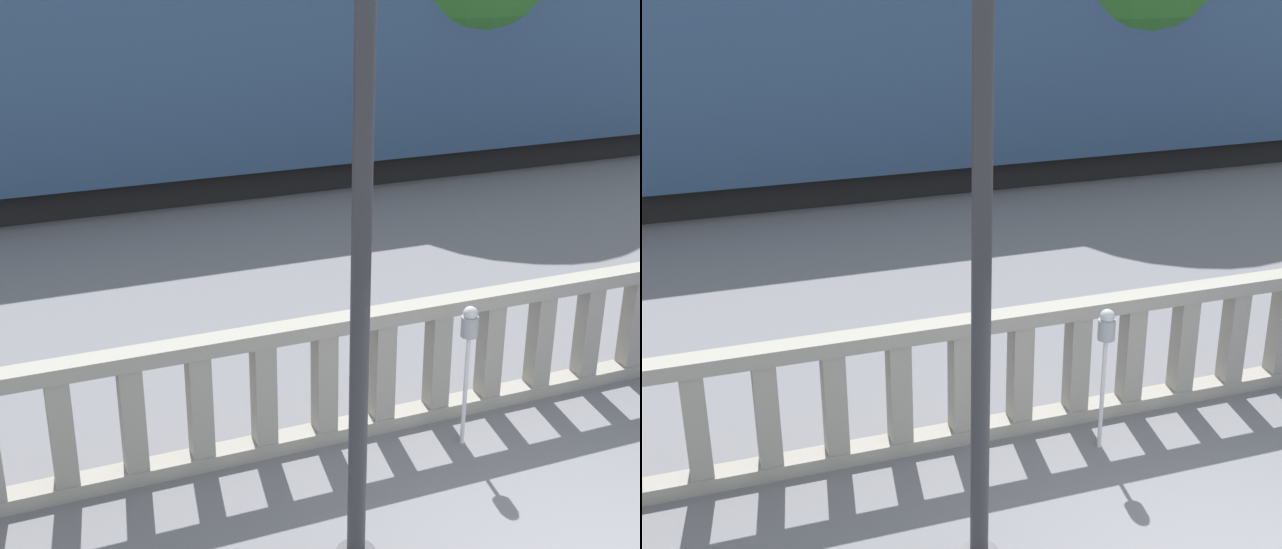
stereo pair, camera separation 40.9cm
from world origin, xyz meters
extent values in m
cube|color=gray|center=(0.00, 3.01, 0.07)|extent=(16.31, 0.24, 0.14)
cube|color=gray|center=(0.00, 3.01, 1.20)|extent=(16.31, 0.24, 0.14)
cube|color=gray|center=(-3.60, 3.01, 0.64)|extent=(0.20, 0.20, 0.99)
cube|color=gray|center=(-3.00, 3.01, 0.64)|extent=(0.20, 0.20, 0.99)
cube|color=gray|center=(-2.40, 3.01, 0.64)|extent=(0.20, 0.20, 0.99)
cube|color=gray|center=(-1.80, 3.01, 0.64)|extent=(0.20, 0.20, 0.99)
cube|color=gray|center=(-1.20, 3.01, 0.64)|extent=(0.20, 0.20, 0.99)
cube|color=gray|center=(-0.60, 3.01, 0.64)|extent=(0.20, 0.20, 0.99)
cube|color=gray|center=(0.00, 3.01, 0.64)|extent=(0.20, 0.20, 0.99)
cube|color=gray|center=(0.60, 3.01, 0.64)|extent=(0.20, 0.20, 0.99)
cube|color=gray|center=(1.20, 3.01, 0.64)|extent=(0.20, 0.20, 0.99)
cube|color=gray|center=(1.80, 3.01, 0.64)|extent=(0.20, 0.20, 0.99)
cube|color=gray|center=(2.40, 3.01, 0.64)|extent=(0.20, 0.20, 0.99)
cylinder|color=#2D2D33|center=(-1.69, 1.18, 3.24)|extent=(0.14, 0.14, 6.07)
cylinder|color=silver|center=(0.00, 2.47, 0.57)|extent=(0.04, 0.04, 1.13)
cylinder|color=gray|center=(0.00, 2.47, 1.23)|extent=(0.16, 0.16, 0.19)
sphere|color=#B2B7BC|center=(0.00, 2.47, 1.36)|extent=(0.14, 0.14, 0.14)
cube|color=black|center=(-0.63, 12.10, 0.28)|extent=(22.73, 2.26, 0.55)
cube|color=navy|center=(-0.63, 12.10, 2.14)|extent=(23.19, 2.83, 3.19)
cube|color=black|center=(5.83, 28.24, 0.28)|extent=(25.03, 2.28, 0.55)
cylinder|color=#4C3823|center=(5.16, 12.57, 1.22)|extent=(0.30, 0.30, 2.45)
camera|label=1|loc=(-4.00, -3.84, 4.64)|focal=50.00mm
camera|label=2|loc=(-3.61, -3.98, 4.64)|focal=50.00mm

